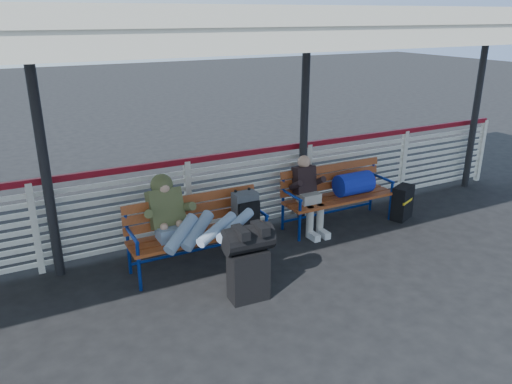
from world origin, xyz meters
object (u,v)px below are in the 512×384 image
luggage_stack (248,260)px  bench_left (211,220)px  bench_right (345,187)px  companion_person (308,194)px  traveler_man (196,224)px  suitcase_side (402,203)px

luggage_stack → bench_left: bearing=94.0°
bench_left → bench_right: same height
companion_person → traveler_man: bearing=-163.4°
companion_person → suitcase_side: (1.60, -0.30, -0.32)m
bench_right → suitcase_side: bearing=-18.3°
traveler_man → companion_person: (2.00, 0.60, -0.14)m
traveler_man → suitcase_side: traveler_man is taller
bench_right → bench_left: bearing=-173.7°
traveler_man → suitcase_side: bearing=4.7°
traveler_man → bench_left: bearing=46.0°
luggage_stack → traveler_man: bearing=120.2°
bench_right → companion_person: (-0.68, -0.01, 0.00)m
bench_right → traveler_man: (-2.67, -0.60, 0.14)m
bench_left → companion_person: size_ratio=1.57×
bench_right → traveler_man: size_ratio=1.10×
bench_right → traveler_man: bearing=-167.3°
luggage_stack → suitcase_side: (3.25, 0.98, -0.22)m
bench_left → traveler_man: size_ratio=1.10×
luggage_stack → bench_right: bearing=32.5°
luggage_stack → bench_right: size_ratio=0.50×
companion_person → suitcase_side: bearing=-10.5°
suitcase_side → bench_right: bearing=137.9°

